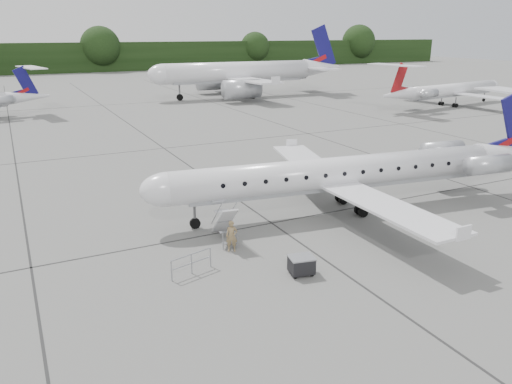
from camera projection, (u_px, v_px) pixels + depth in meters
name	position (u px, v px, depth m)	size (l,w,h in m)	color
ground	(396.00, 238.00, 27.53)	(320.00, 320.00, 0.00)	slate
treeline	(74.00, 58.00, 137.07)	(260.00, 4.00, 8.00)	black
main_regional_jet	(340.00, 157.00, 30.61)	(27.27, 19.63, 6.99)	silver
airstair	(224.00, 222.00, 26.81)	(0.85, 2.51, 2.19)	silver
passenger	(232.00, 236.00, 25.63)	(0.60, 0.40, 1.65)	olive
safety_railing	(192.00, 264.00, 23.29)	(2.20, 0.08, 1.00)	gray
baggage_cart	(301.00, 265.00, 23.25)	(1.11, 0.90, 0.96)	black
bg_narrowbody	(238.00, 62.00, 84.57)	(33.15, 23.87, 11.90)	silver
bg_regional_right	(454.00, 83.00, 75.34)	(25.72, 18.52, 6.75)	silver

